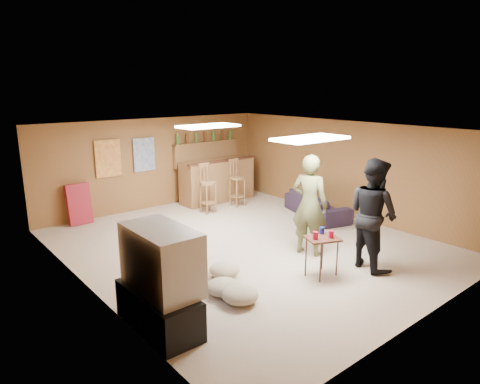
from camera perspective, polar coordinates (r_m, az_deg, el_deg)
ground at (r=8.25m, az=0.89°, el=-7.02°), size 7.00×7.00×0.00m
ceiling at (r=7.74m, az=0.95°, el=8.38°), size 6.00×7.00×0.02m
wall_back at (r=10.77m, az=-11.28°, el=3.79°), size 6.00×0.02×2.20m
wall_front at (r=5.83m, az=23.96°, el=-5.82°), size 6.00×0.02×2.20m
wall_left at (r=6.46m, az=-19.81°, el=-3.57°), size 0.02×7.00×2.20m
wall_right at (r=10.09m, az=14.02°, el=2.96°), size 0.02×7.00×2.20m
tv_stand at (r=5.61m, az=-10.78°, el=-15.11°), size 0.55×1.30×0.50m
dvd_box at (r=5.75m, az=-8.75°, el=-15.38°), size 0.35×0.50×0.08m
tv_body at (r=5.36m, az=-10.44°, el=-8.81°), size 0.60×1.10×0.80m
tv_screen at (r=5.50m, az=-7.60°, el=-8.08°), size 0.02×0.95×0.65m
bar_counter at (r=11.21m, az=-3.05°, el=1.57°), size 2.00×0.60×1.10m
bar_lip at (r=10.91m, az=-2.30°, el=4.17°), size 2.10×0.12×0.05m
bar_shelf at (r=11.41m, az=-4.46°, el=6.60°), size 2.00×0.18×0.05m
bar_backing at (r=11.46m, az=-4.49°, el=5.13°), size 2.00×0.14×0.60m
poster_left at (r=10.19m, az=-17.18°, el=4.29°), size 0.60×0.03×0.85m
poster_right at (r=10.56m, az=-12.67°, el=4.89°), size 0.55×0.03×0.80m
folding_chair_stack at (r=9.96m, az=-20.69°, el=-1.52°), size 0.50×0.26×0.91m
ceiling_panel_front at (r=6.68m, az=9.40°, el=7.04°), size 1.20×0.60×0.04m
ceiling_panel_back at (r=8.69m, az=-4.26°, el=8.75°), size 1.20×0.60×0.04m
person_olive at (r=7.65m, az=9.25°, el=-1.73°), size 0.63×0.77×1.82m
person_black at (r=7.32m, az=17.30°, el=-2.80°), size 0.89×1.04×1.85m
sofa at (r=10.09m, az=10.22°, el=-1.68°), size 1.25×1.98×0.54m
tray_table at (r=6.97m, az=10.82°, el=-8.47°), size 0.61×0.56×0.65m
cup_red_near at (r=6.75m, az=10.03°, el=-5.72°), size 0.09×0.09×0.12m
cup_red_far at (r=6.85m, az=12.05°, el=-5.54°), size 0.09×0.09×0.11m
cup_blue at (r=7.01m, az=10.87°, el=-5.05°), size 0.09×0.09×0.11m
bar_stool_left at (r=10.14m, az=-4.29°, el=0.54°), size 0.39×0.39×1.21m
bar_stool_right at (r=10.72m, az=-0.36°, el=0.90°), size 0.42×0.42×1.06m
cushion_near_tv at (r=6.37m, az=-2.20°, el=-12.53°), size 0.53×0.53×0.23m
cushion_mid at (r=6.92m, az=-2.09°, el=-10.32°), size 0.55×0.55×0.22m
cushion_far at (r=6.15m, az=0.02°, el=-13.52°), size 0.55×0.55×0.23m
bottle_row at (r=11.34m, az=-4.67°, el=7.35°), size 1.76×0.08×0.26m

